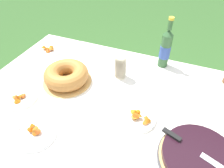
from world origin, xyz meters
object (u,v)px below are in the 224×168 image
object	(u,v)px
cup_stack	(120,67)
cider_bottle_green	(165,48)
snack_plate_near	(138,117)
snack_plate_far	(50,50)
snack_plate_left	(20,98)
snack_plate_right	(36,133)
berry_tart	(199,158)
bundt_cake	(66,75)
serving_knife	(195,150)

from	to	relation	value
cup_stack	cider_bottle_green	world-z (taller)	cider_bottle_green
snack_plate_near	snack_plate_far	distance (m)	0.91
snack_plate_near	snack_plate_left	size ratio (longest dim) A/B	0.98
snack_plate_right	cup_stack	bearing A→B (deg)	68.60
berry_tart	bundt_cake	bearing A→B (deg)	162.56
bundt_cake	snack_plate_right	xyz separation A→B (m)	(0.07, -0.41, -0.04)
serving_knife	cup_stack	world-z (taller)	cup_stack
cup_stack	snack_plate_left	world-z (taller)	cup_stack
snack_plate_left	snack_plate_right	size ratio (longest dim) A/B	0.95
snack_plate_right	snack_plate_near	bearing A→B (deg)	32.71
snack_plate_near	snack_plate_right	distance (m)	0.52
berry_tart	serving_knife	world-z (taller)	serving_knife
cider_bottle_green	snack_plate_right	xyz separation A→B (m)	(-0.46, -0.81, -0.12)
bundt_cake	snack_plate_far	world-z (taller)	bundt_cake
cup_stack	serving_knife	bearing A→B (deg)	-40.37
bundt_cake	snack_plate_right	bearing A→B (deg)	-80.08
cup_stack	snack_plate_near	distance (m)	0.37
cider_bottle_green	snack_plate_near	xyz separation A→B (m)	(-0.02, -0.53, -0.12)
snack_plate_near	cup_stack	bearing A→B (deg)	125.34
snack_plate_far	cider_bottle_green	bearing A→B (deg)	9.93
cider_bottle_green	snack_plate_left	bearing A→B (deg)	-137.12
cup_stack	snack_plate_near	size ratio (longest dim) A/B	0.85
snack_plate_near	snack_plate_far	size ratio (longest dim) A/B	1.00
cup_stack	snack_plate_near	bearing A→B (deg)	-54.66
snack_plate_near	snack_plate_left	world-z (taller)	snack_plate_near
cup_stack	snack_plate_far	bearing A→B (deg)	172.03
serving_knife	snack_plate_near	bearing A→B (deg)	177.79
bundt_cake	snack_plate_far	bearing A→B (deg)	141.00
cider_bottle_green	snack_plate_near	world-z (taller)	cider_bottle_green
cider_bottle_green	snack_plate_right	size ratio (longest dim) A/B	1.72
serving_knife	bundt_cake	bearing A→B (deg)	-176.33
berry_tart	bundt_cake	distance (m)	0.86
serving_knife	cup_stack	bearing A→B (deg)	160.61
cider_bottle_green	snack_plate_right	bearing A→B (deg)	-119.42
serving_knife	snack_plate_right	size ratio (longest dim) A/B	1.76
bundt_cake	cup_stack	world-z (taller)	cup_stack
cup_stack	snack_plate_right	size ratio (longest dim) A/B	0.80
snack_plate_far	snack_plate_right	bearing A→B (deg)	-59.64
serving_knife	snack_plate_right	xyz separation A→B (m)	(-0.72, -0.16, -0.05)
serving_knife	cider_bottle_green	size ratio (longest dim) A/B	1.02
bundt_cake	snack_plate_left	size ratio (longest dim) A/B	1.60
berry_tart	snack_plate_far	distance (m)	1.25
cup_stack	snack_plate_near	xyz separation A→B (m)	(0.21, -0.30, -0.07)
bundt_cake	cider_bottle_green	distance (m)	0.67
bundt_cake	snack_plate_left	world-z (taller)	bundt_cake
berry_tart	snack_plate_left	distance (m)	0.99
cider_bottle_green	snack_plate_right	world-z (taller)	cider_bottle_green
cider_bottle_green	snack_plate_left	size ratio (longest dim) A/B	1.81
serving_knife	berry_tart	bearing A→B (deg)	-0.00
serving_knife	snack_plate_near	distance (m)	0.31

